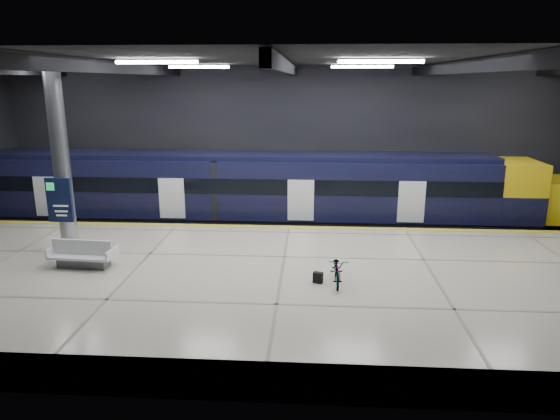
{
  "coord_description": "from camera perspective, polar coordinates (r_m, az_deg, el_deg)",
  "views": [
    {
      "loc": [
        0.94,
        -18.11,
        7.33
      ],
      "look_at": [
        -0.32,
        1.5,
        2.2
      ],
      "focal_mm": 32.0,
      "sensor_mm": 36.0,
      "label": 1
    }
  ],
  "objects": [
    {
      "name": "room_shell",
      "position": [
        18.21,
        0.72,
        9.55
      ],
      "size": [
        30.1,
        16.1,
        8.05
      ],
      "color": "black",
      "rests_on": "ground"
    },
    {
      "name": "train",
      "position": [
        24.25,
        -0.38,
        2.07
      ],
      "size": [
        29.4,
        2.84,
        3.79
      ],
      "color": "black",
      "rests_on": "ground"
    },
    {
      "name": "safety_strip",
      "position": [
        21.79,
        1.06,
        -1.97
      ],
      "size": [
        30.0,
        0.4,
        0.01
      ],
      "primitive_type": "cube",
      "color": "gold",
      "rests_on": "platform"
    },
    {
      "name": "bicycle",
      "position": [
        15.88,
        6.57,
        -6.8
      ],
      "size": [
        0.61,
        1.73,
        0.91
      ],
      "primitive_type": "imported",
      "rotation": [
        0.0,
        0.0,
        0.0
      ],
      "color": "#99999E",
      "rests_on": "platform"
    },
    {
      "name": "bench",
      "position": [
        18.45,
        -21.56,
        -5.05
      ],
      "size": [
        2.26,
        1.05,
        0.97
      ],
      "rotation": [
        0.0,
        0.0,
        -0.07
      ],
      "color": "#595B60",
      "rests_on": "platform"
    },
    {
      "name": "rails",
      "position": [
        24.72,
        1.35,
        -2.43
      ],
      "size": [
        30.0,
        1.52,
        0.16
      ],
      "color": "gray",
      "rests_on": "ground"
    },
    {
      "name": "pannier_bag",
      "position": [
        15.97,
        4.37,
        -7.7
      ],
      "size": [
        0.34,
        0.27,
        0.35
      ],
      "primitive_type": "cube",
      "rotation": [
        0.0,
        0.0,
        -0.34
      ],
      "color": "black",
      "rests_on": "platform"
    },
    {
      "name": "info_column",
      "position": [
        19.5,
        -23.75,
        4.93
      ],
      "size": [
        0.9,
        0.78,
        6.9
      ],
      "color": "#9EA0A5",
      "rests_on": "platform"
    },
    {
      "name": "ground",
      "position": [
        19.56,
        0.67,
        -7.38
      ],
      "size": [
        30.0,
        30.0,
        0.0
      ],
      "primitive_type": "plane",
      "color": "black",
      "rests_on": "ground"
    },
    {
      "name": "platform",
      "position": [
        17.05,
        0.22,
        -8.81
      ],
      "size": [
        30.0,
        11.0,
        1.1
      ],
      "primitive_type": "cube",
      "color": "beige",
      "rests_on": "ground"
    }
  ]
}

